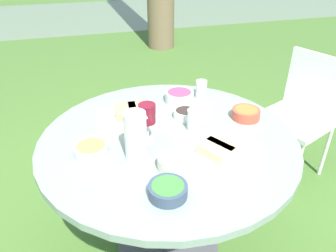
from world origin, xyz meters
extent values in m
plane|color=#446B2B|center=(0.00, 0.00, 0.00)|extent=(40.00, 40.00, 0.00)
cube|color=#6B7F5B|center=(0.00, 6.27, 0.00)|extent=(40.00, 3.10, 0.01)
cylinder|color=#4C4C51|center=(0.00, 0.00, 0.01)|extent=(0.59, 0.59, 0.02)
cylinder|color=#4C4C51|center=(0.00, 0.00, 0.37)|extent=(0.11, 0.11, 0.71)
cylinder|color=gray|center=(0.00, 0.00, 0.75)|extent=(1.21, 1.21, 0.03)
cube|color=white|center=(1.05, 0.43, 0.45)|extent=(0.56, 0.57, 0.04)
cube|color=white|center=(1.23, 0.51, 0.68)|extent=(0.20, 0.42, 0.42)
cylinder|color=white|center=(0.80, 0.54, 0.22)|extent=(0.03, 0.03, 0.43)
cylinder|color=white|center=(0.95, 0.18, 0.22)|extent=(0.03, 0.03, 0.43)
cylinder|color=white|center=(1.14, 0.68, 0.22)|extent=(0.03, 0.03, 0.43)
cylinder|color=white|center=(1.29, 0.32, 0.22)|extent=(0.03, 0.03, 0.43)
cylinder|color=silver|center=(-0.17, -0.11, 0.87)|extent=(0.09, 0.09, 0.22)
cone|color=silver|center=(-0.13, -0.11, 0.96)|extent=(0.02, 0.02, 0.03)
cylinder|color=silver|center=(-0.10, -0.02, 0.77)|extent=(0.06, 0.06, 0.01)
cylinder|color=silver|center=(-0.10, -0.02, 0.82)|extent=(0.01, 0.01, 0.10)
cylinder|color=maroon|center=(-0.10, -0.02, 0.92)|extent=(0.08, 0.08, 0.09)
cube|color=white|center=(0.20, -0.19, 0.78)|extent=(0.35, 0.32, 0.02)
cube|color=#E0C184|center=(0.15, -0.22, 0.81)|extent=(0.15, 0.16, 0.04)
cube|color=#E0C184|center=(0.20, -0.19, 0.81)|extent=(0.15, 0.16, 0.04)
cube|color=white|center=(-0.16, 0.23, 0.78)|extent=(0.32, 0.24, 0.02)
cube|color=tan|center=(-0.09, 0.22, 0.81)|extent=(0.12, 0.15, 0.04)
cube|color=tan|center=(-0.16, 0.23, 0.81)|extent=(0.12, 0.15, 0.04)
cylinder|color=silver|center=(-0.36, -0.04, 0.79)|extent=(0.15, 0.15, 0.05)
cylinder|color=#E0C147|center=(-0.36, -0.04, 0.80)|extent=(0.12, 0.12, 0.02)
cylinder|color=#334256|center=(-0.11, -0.38, 0.79)|extent=(0.15, 0.15, 0.05)
cylinder|color=#387533|center=(-0.11, -0.38, 0.81)|extent=(0.12, 0.12, 0.02)
cylinder|color=white|center=(0.13, 0.15, 0.79)|extent=(0.12, 0.12, 0.04)
cylinder|color=#2D231E|center=(0.13, 0.15, 0.80)|extent=(0.10, 0.10, 0.02)
cylinder|color=silver|center=(0.16, 0.34, 0.80)|extent=(0.16, 0.16, 0.06)
cylinder|color=#D6385B|center=(0.16, 0.34, 0.81)|extent=(0.13, 0.13, 0.03)
cylinder|color=beige|center=(-0.05, -0.23, 0.80)|extent=(0.12, 0.12, 0.06)
cylinder|color=silver|center=(-0.05, -0.23, 0.81)|extent=(0.10, 0.10, 0.03)
cylinder|color=#B74733|center=(0.43, 0.06, 0.79)|extent=(0.14, 0.14, 0.05)
cylinder|color=#CC662D|center=(0.43, 0.06, 0.81)|extent=(0.12, 0.12, 0.02)
cylinder|color=silver|center=(0.30, 0.36, 0.82)|extent=(0.06, 0.06, 0.10)
cylinder|color=silver|center=(0.14, 0.03, 0.82)|extent=(0.06, 0.06, 0.11)
camera|label=1|loc=(-0.35, -1.25, 1.61)|focal=35.00mm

